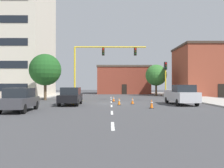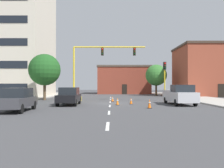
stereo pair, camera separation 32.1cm
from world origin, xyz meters
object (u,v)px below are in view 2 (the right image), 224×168
Objects in this scene: traffic_light_pole_right at (166,72)px; traffic_cone_roadside_d at (113,99)px; traffic_cone_roadside_b at (118,101)px; traffic_signal_gantry at (85,83)px; traffic_cone_roadside_c at (132,101)px; tree_left_near at (46,70)px; sedan_black_mid_left at (70,96)px; pickup_truck_silver at (181,95)px; tree_right_far at (157,75)px; sedan_dark_gray_near_left at (18,99)px; traffic_cone_roadside_a at (150,104)px.

traffic_cone_roadside_d is (-6.34, -0.51, -3.22)m from traffic_light_pole_right.
traffic_cone_roadside_b is at bearing -136.89° from traffic_light_pole_right.
traffic_cone_roadside_c is (5.44, -5.19, -1.96)m from traffic_signal_gantry.
tree_left_near is at bearing 170.91° from traffic_light_pole_right.
pickup_truck_silver is at bearing 2.17° from sedan_black_mid_left.
tree_right_far is at bearing 85.56° from pickup_truck_silver.
sedan_dark_gray_near_left is at bearing -143.48° from traffic_cone_roadside_b.
tree_right_far is 1.09× the size of pickup_truck_silver.
tree_left_near is at bearing 139.88° from traffic_cone_roadside_b.
traffic_light_pole_right is 8.65m from traffic_cone_roadside_b.
traffic_signal_gantry reaches higher than traffic_cone_roadside_b.
traffic_signal_gantry is 4.28m from traffic_cone_roadside_d.
traffic_cone_roadside_a is (10.22, 2.30, -0.51)m from sedan_dark_gray_near_left.
traffic_signal_gantry is 15.57× the size of traffic_cone_roadside_d.
tree_right_far is 0.98× the size of tree_left_near.
traffic_cone_roadside_b is 1.10× the size of traffic_cone_roadside_c.
traffic_signal_gantry is 12.67× the size of traffic_cone_roadside_a.
traffic_cone_roadside_d is at bearing 110.32° from traffic_cone_roadside_a.
traffic_cone_roadside_d is (-0.47, 4.99, -0.05)m from traffic_cone_roadside_b.
sedan_dark_gray_near_left is 5.91× the size of traffic_cone_roadside_a.
traffic_cone_roadside_d is at bearing -175.39° from traffic_light_pole_right.
traffic_cone_roadside_d is (-6.70, 4.54, -0.67)m from pickup_truck_silver.
traffic_cone_roadside_d is (7.14, 10.62, -0.58)m from sedan_dark_gray_near_left.
tree_right_far reaches higher than traffic_cone_roadside_d.
traffic_signal_gantry is at bearing -16.43° from tree_left_near.
sedan_black_mid_left is (-10.98, -0.42, -0.09)m from pickup_truck_silver.
traffic_cone_roadside_b is (-5.87, -5.50, -3.17)m from traffic_light_pole_right.
traffic_signal_gantry reaches higher than sedan_black_mid_left.
traffic_signal_gantry reaches higher than tree_left_near.
tree_right_far is 8.85× the size of traffic_cone_roadside_c.
traffic_light_pole_right is at bearing -97.03° from tree_right_far.
traffic_signal_gantry reaches higher than pickup_truck_silver.
sedan_black_mid_left is at bearing -169.70° from traffic_cone_roadside_c.
traffic_cone_roadside_a is 1.05× the size of traffic_cone_roadside_b.
pickup_truck_silver is at bearing -8.37° from traffic_cone_roadside_c.
traffic_light_pole_right is 7.15× the size of traffic_cone_roadside_c.
pickup_truck_silver is 10.99m from sedan_black_mid_left.
sedan_black_mid_left is at bearing -177.83° from pickup_truck_silver.
traffic_cone_roadside_b is 1.84m from traffic_cone_roadside_c.
sedan_dark_gray_near_left is 6.35m from sedan_black_mid_left.
sedan_black_mid_left reaches higher than traffic_cone_roadside_d.
traffic_signal_gantry is 1.61× the size of tree_left_near.
tree_left_near is at bearing 154.43° from pickup_truck_silver.
traffic_light_pole_right is at bearing -4.93° from traffic_signal_gantry.
sedan_dark_gray_near_left is (1.82, -13.58, -3.11)m from tree_left_near.
pickup_truck_silver is at bearing 46.30° from traffic_cone_roadside_a.
traffic_light_pole_right reaches higher than sedan_black_mid_left.
traffic_cone_roadside_b is at bearing -0.45° from sedan_black_mid_left.
traffic_cone_roadside_a is at bearing -110.27° from traffic_light_pole_right.
tree_left_near reaches higher than traffic_cone_roadside_d.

